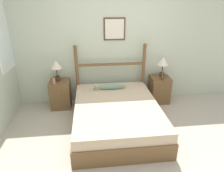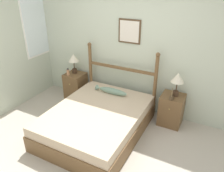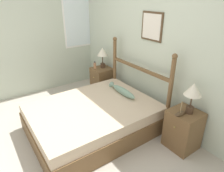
{
  "view_description": "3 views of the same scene",
  "coord_description": "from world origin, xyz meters",
  "views": [
    {
      "loc": [
        -0.52,
        -2.52,
        2.19
      ],
      "look_at": [
        -0.12,
        0.95,
        0.66
      ],
      "focal_mm": 32.0,
      "sensor_mm": 36.0,
      "label": 1
    },
    {
      "loc": [
        1.63,
        -2.14,
        2.51
      ],
      "look_at": [
        -0.04,
        1.08,
        0.72
      ],
      "focal_mm": 35.0,
      "sensor_mm": 36.0,
      "label": 2
    },
    {
      "loc": [
        2.36,
        -0.74,
        2.1
      ],
      "look_at": [
        -0.1,
        0.98,
        0.7
      ],
      "focal_mm": 32.0,
      "sensor_mm": 36.0,
      "label": 3
    }
  ],
  "objects": [
    {
      "name": "ground_plane",
      "position": [
        0.0,
        0.0,
        0.0
      ],
      "size": [
        16.0,
        16.0,
        0.0
      ],
      "primitive_type": "plane",
      "color": "#B7AD9E"
    },
    {
      "name": "wall_back",
      "position": [
        0.0,
        1.73,
        1.28
      ],
      "size": [
        6.4,
        0.08,
        2.55
      ],
      "color": "beige",
      "rests_on": "ground_plane"
    },
    {
      "name": "bed",
      "position": [
        -0.08,
        0.59,
        0.23
      ],
      "size": [
        1.52,
        1.97,
        0.47
      ],
      "color": "brown",
      "rests_on": "ground_plane"
    },
    {
      "name": "headboard",
      "position": [
        -0.08,
        1.55,
        0.74
      ],
      "size": [
        1.53,
        0.08,
        1.34
      ],
      "color": "brown",
      "rests_on": "ground_plane"
    },
    {
      "name": "nightstand_left",
      "position": [
        -1.18,
        1.47,
        0.3
      ],
      "size": [
        0.42,
        0.43,
        0.6
      ],
      "color": "brown",
      "rests_on": "ground_plane"
    },
    {
      "name": "nightstand_right",
      "position": [
        1.02,
        1.47,
        0.3
      ],
      "size": [
        0.42,
        0.43,
        0.6
      ],
      "color": "brown",
      "rests_on": "ground_plane"
    },
    {
      "name": "table_lamp_left",
      "position": [
        -1.22,
        1.51,
        0.93
      ],
      "size": [
        0.23,
        0.23,
        0.45
      ],
      "color": "#422D1E",
      "rests_on": "nightstand_left"
    },
    {
      "name": "table_lamp_right",
      "position": [
        1.05,
        1.48,
        0.93
      ],
      "size": [
        0.23,
        0.23,
        0.45
      ],
      "color": "#422D1E",
      "rests_on": "nightstand_right"
    },
    {
      "name": "bottle",
      "position": [
        -1.27,
        1.34,
        0.67
      ],
      "size": [
        0.06,
        0.06,
        0.16
      ],
      "color": "tan",
      "rests_on": "nightstand_left"
    },
    {
      "name": "model_boat",
      "position": [
        1.01,
        1.34,
        0.62
      ],
      "size": [
        0.08,
        0.2,
        0.21
      ],
      "color": "#4C3823",
      "rests_on": "nightstand_right"
    },
    {
      "name": "fish_pillow",
      "position": [
        -0.14,
        1.23,
        0.53
      ],
      "size": [
        0.67,
        0.11,
        0.12
      ],
      "color": "gray",
      "rests_on": "bed"
    }
  ]
}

